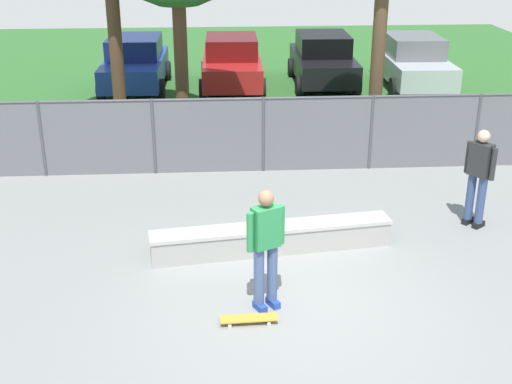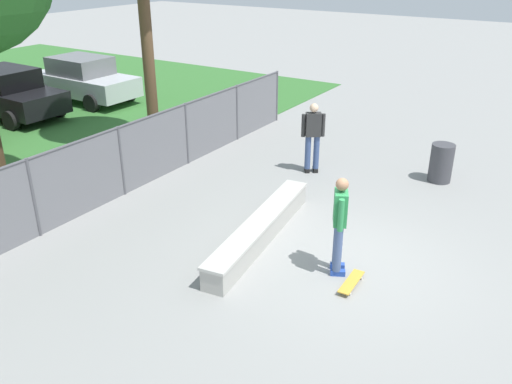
# 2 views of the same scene
# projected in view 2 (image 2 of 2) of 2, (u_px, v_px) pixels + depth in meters

# --- Properties ---
(ground_plane) EXTENTS (80.00, 80.00, 0.00)m
(ground_plane) POSITION_uv_depth(u_px,v_px,m) (344.00, 262.00, 9.85)
(ground_plane) COLOR gray
(concrete_ledge) EXTENTS (4.11, 1.04, 0.47)m
(concrete_ledge) POSITION_uv_depth(u_px,v_px,m) (261.00, 229.00, 10.49)
(concrete_ledge) COLOR #A8A59E
(concrete_ledge) RESTS_ON ground
(skateboarder) EXTENTS (0.55, 0.40, 1.82)m
(skateboarder) POSITION_uv_depth(u_px,v_px,m) (339.00, 222.00, 9.14)
(skateboarder) COLOR #2647A5
(skateboarder) RESTS_ON ground
(skateboard) EXTENTS (0.81, 0.23, 0.09)m
(skateboard) POSITION_uv_depth(u_px,v_px,m) (351.00, 282.00, 9.12)
(skateboard) COLOR gold
(skateboard) RESTS_ON ground
(chainlink_fence) EXTENTS (14.25, 0.07, 1.67)m
(chainlink_fence) POSITION_uv_depth(u_px,v_px,m) (121.00, 158.00, 12.21)
(chainlink_fence) COLOR #4C4C51
(chainlink_fence) RESTS_ON ground
(car_black) EXTENTS (2.08, 4.23, 1.66)m
(car_black) POSITION_uv_depth(u_px,v_px,m) (8.00, 93.00, 18.04)
(car_black) COLOR black
(car_black) RESTS_ON ground
(car_silver) EXTENTS (2.08, 4.23, 1.66)m
(car_silver) POSITION_uv_depth(u_px,v_px,m) (84.00, 79.00, 19.96)
(car_silver) COLOR #B7BABF
(car_silver) RESTS_ON ground
(bystander) EXTENTS (0.43, 0.50, 1.82)m
(bystander) POSITION_uv_depth(u_px,v_px,m) (313.00, 135.00, 13.43)
(bystander) COLOR black
(bystander) RESTS_ON ground
(trash_bin) EXTENTS (0.56, 0.56, 0.96)m
(trash_bin) POSITION_uv_depth(u_px,v_px,m) (441.00, 163.00, 13.11)
(trash_bin) COLOR #3F3F44
(trash_bin) RESTS_ON ground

